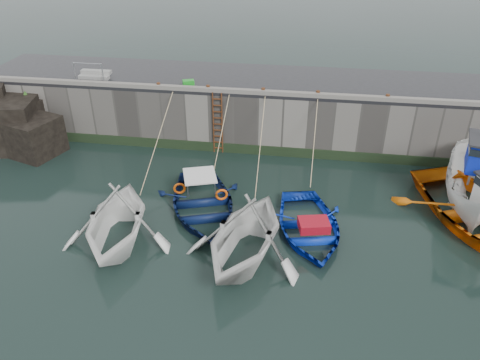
# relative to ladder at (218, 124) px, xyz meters

# --- Properties ---
(ground) EXTENTS (120.00, 120.00, 0.00)m
(ground) POSITION_rel_ladder_xyz_m (2.00, -9.91, -1.59)
(ground) COLOR black
(ground) RESTS_ON ground
(quay_back) EXTENTS (30.00, 5.00, 3.00)m
(quay_back) POSITION_rel_ladder_xyz_m (2.00, 2.59, -0.09)
(quay_back) COLOR slate
(quay_back) RESTS_ON ground
(road_back) EXTENTS (30.00, 5.00, 0.16)m
(road_back) POSITION_rel_ladder_xyz_m (2.00, 2.59, 1.49)
(road_back) COLOR black
(road_back) RESTS_ON quay_back
(kerb_back) EXTENTS (30.00, 0.30, 0.20)m
(kerb_back) POSITION_rel_ladder_xyz_m (2.00, 0.24, 1.67)
(kerb_back) COLOR slate
(kerb_back) RESTS_ON road_back
(algae_back) EXTENTS (30.00, 0.08, 0.50)m
(algae_back) POSITION_rel_ladder_xyz_m (2.00, 0.05, -1.34)
(algae_back) COLOR black
(algae_back) RESTS_ON ground
(rock_outcrop) EXTENTS (5.85, 4.24, 3.41)m
(rock_outcrop) POSITION_rel_ladder_xyz_m (-10.92, -0.80, -0.33)
(rock_outcrop) COLOR black
(rock_outcrop) RESTS_ON ground
(ladder) EXTENTS (0.51, 0.08, 3.20)m
(ladder) POSITION_rel_ladder_xyz_m (0.00, 0.00, 0.00)
(ladder) COLOR #3F1E0F
(ladder) RESTS_ON ground
(boat_near_white) EXTENTS (5.03, 5.60, 2.63)m
(boat_near_white) POSITION_rel_ladder_xyz_m (-2.30, -7.84, -1.59)
(boat_near_white) COLOR white
(boat_near_white) RESTS_ON ground
(boat_near_white_rope) EXTENTS (0.04, 6.02, 3.10)m
(boat_near_white_rope) POSITION_rel_ladder_xyz_m (-2.30, -2.63, -1.59)
(boat_near_white_rope) COLOR tan
(boat_near_white_rope) RESTS_ON ground
(boat_near_blue) EXTENTS (5.30, 6.26, 1.10)m
(boat_near_blue) POSITION_rel_ladder_xyz_m (0.35, -5.32, -1.59)
(boat_near_blue) COLOR #09163D
(boat_near_blue) RESTS_ON ground
(boat_near_blue_rope) EXTENTS (0.04, 3.90, 3.10)m
(boat_near_blue_rope) POSITION_rel_ladder_xyz_m (0.35, -1.37, -1.59)
(boat_near_blue_rope) COLOR tan
(boat_near_blue_rope) RESTS_ON ground
(boat_near_blacktrim) EXTENTS (5.52, 6.06, 2.75)m
(boat_near_blacktrim) POSITION_rel_ladder_xyz_m (2.55, -8.07, -1.59)
(boat_near_blacktrim) COLOR silver
(boat_near_blacktrim) RESTS_ON ground
(boat_near_blacktrim_rope) EXTENTS (0.04, 6.22, 3.10)m
(boat_near_blacktrim_rope) POSITION_rel_ladder_xyz_m (2.55, -2.74, -1.59)
(boat_near_blacktrim_rope) COLOR tan
(boat_near_blacktrim_rope) RESTS_ON ground
(boat_near_navy) EXTENTS (4.45, 5.52, 1.01)m
(boat_near_navy) POSITION_rel_ladder_xyz_m (4.75, -6.13, -1.59)
(boat_near_navy) COLOR #0C30C0
(boat_near_navy) RESTS_ON ground
(boat_near_navy_rope) EXTENTS (0.04, 4.54, 3.10)m
(boat_near_navy_rope) POSITION_rel_ladder_xyz_m (4.75, -1.77, -1.59)
(boat_near_navy_rope) COLOR tan
(boat_near_navy_rope) RESTS_ON ground
(boat_far_white) EXTENTS (3.85, 6.70, 5.44)m
(boat_far_white) POSITION_rel_ladder_xyz_m (11.49, -3.34, -0.56)
(boat_far_white) COLOR white
(boat_far_white) RESTS_ON ground
(fish_crate) EXTENTS (0.65, 0.53, 0.32)m
(fish_crate) POSITION_rel_ladder_xyz_m (-1.60, 0.80, 1.73)
(fish_crate) COLOR #1B9822
(fish_crate) RESTS_ON road_back
(railing) EXTENTS (1.60, 1.05, 1.00)m
(railing) POSITION_rel_ladder_xyz_m (-6.75, 1.33, 1.77)
(railing) COLOR #A5A8AD
(railing) RESTS_ON road_back
(bollard_a) EXTENTS (0.18, 0.18, 0.28)m
(bollard_a) POSITION_rel_ladder_xyz_m (-3.00, 0.34, 1.71)
(bollard_a) COLOR #3F1E0F
(bollard_a) RESTS_ON road_back
(bollard_b) EXTENTS (0.18, 0.18, 0.28)m
(bollard_b) POSITION_rel_ladder_xyz_m (-0.50, 0.34, 1.71)
(bollard_b) COLOR #3F1E0F
(bollard_b) RESTS_ON road_back
(bollard_c) EXTENTS (0.18, 0.18, 0.28)m
(bollard_c) POSITION_rel_ladder_xyz_m (2.20, 0.34, 1.71)
(bollard_c) COLOR #3F1E0F
(bollard_c) RESTS_ON road_back
(bollard_d) EXTENTS (0.18, 0.18, 0.28)m
(bollard_d) POSITION_rel_ladder_xyz_m (4.80, 0.34, 1.71)
(bollard_d) COLOR #3F1E0F
(bollard_d) RESTS_ON road_back
(bollard_e) EXTENTS (0.18, 0.18, 0.28)m
(bollard_e) POSITION_rel_ladder_xyz_m (8.00, 0.34, 1.71)
(bollard_e) COLOR #3F1E0F
(bollard_e) RESTS_ON road_back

